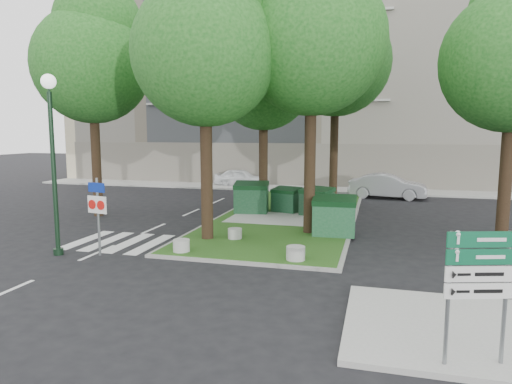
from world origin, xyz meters
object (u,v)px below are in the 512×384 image
(dumpster_c, at_px, (317,202))
(traffic_sign_pole, at_px, (98,206))
(bollard_left, at_px, (181,245))
(litter_bin, at_px, (319,207))
(car_white, at_px, (241,178))
(car_silver, at_px, (388,186))
(dumpster_a, at_px, (251,198))
(dumpster_b, at_px, (286,200))
(tree_median_near_right, at_px, (315,26))
(bollard_right, at_px, (296,253))
(bollard_mid, at_px, (235,233))
(tree_median_far, at_px, (338,50))
(street_lamp, at_px, (52,143))
(directional_sign, at_px, (478,277))
(tree_median_near_left, at_px, (208,39))
(tree_median_mid, at_px, (266,71))
(dumpster_d, at_px, (334,216))
(tree_street_left, at_px, (94,54))

(dumpster_c, bearing_deg, traffic_sign_pole, -101.10)
(dumpster_c, xyz_separation_m, bollard_left, (-3.47, -7.63, -0.46))
(litter_bin, bearing_deg, car_white, 123.66)
(car_white, xyz_separation_m, car_silver, (10.43, -3.45, 0.09))
(dumpster_a, distance_m, litter_bin, 3.30)
(dumpster_b, bearing_deg, tree_median_near_right, -46.63)
(bollard_right, relative_size, bollard_mid, 1.12)
(tree_median_far, distance_m, traffic_sign_pole, 15.45)
(traffic_sign_pole, xyz_separation_m, car_silver, (9.38, 15.93, -0.90))
(litter_bin, distance_m, car_white, 12.95)
(dumpster_a, bearing_deg, car_white, 101.70)
(tree_median_near_right, bearing_deg, street_lamp, -146.45)
(litter_bin, bearing_deg, bollard_mid, -113.05)
(dumpster_a, xyz_separation_m, street_lamp, (-4.24, -8.68, 2.84))
(dumpster_b, relative_size, directional_sign, 0.67)
(street_lamp, bearing_deg, tree_median_near_right, 33.55)
(tree_median_near_right, relative_size, traffic_sign_pole, 4.45)
(street_lamp, bearing_deg, tree_median_near_left, 36.49)
(tree_median_mid, relative_size, traffic_sign_pole, 3.88)
(tree_median_mid, bearing_deg, dumpster_a, -116.58)
(tree_median_mid, distance_m, bollard_right, 11.27)
(tree_median_far, distance_m, bollard_left, 14.60)
(tree_median_mid, height_order, dumpster_d, tree_median_mid)
(tree_median_far, xyz_separation_m, dumpster_c, (-0.47, -3.93, -7.55))
(dumpster_a, bearing_deg, litter_bin, -4.20)
(dumpster_b, relative_size, street_lamp, 0.27)
(tree_median_mid, relative_size, dumpster_d, 5.99)
(bollard_left, height_order, bollard_right, bollard_right)
(tree_street_left, xyz_separation_m, dumpster_b, (8.63, 2.77, -6.94))
(tree_street_left, relative_size, dumpster_d, 6.59)
(bollard_right, bearing_deg, tree_median_far, 89.50)
(dumpster_d, xyz_separation_m, traffic_sign_pole, (-7.23, -4.54, 0.80))
(litter_bin, distance_m, street_lamp, 12.06)
(traffic_sign_pole, bearing_deg, dumpster_b, 74.50)
(tree_median_mid, distance_m, bollard_mid, 9.21)
(tree_median_near_left, bearing_deg, bollard_left, -96.61)
(directional_sign, relative_size, car_white, 0.60)
(traffic_sign_pole, bearing_deg, litter_bin, 65.15)
(car_silver, bearing_deg, dumpster_c, 162.71)
(tree_median_near_right, bearing_deg, directional_sign, -66.47)
(tree_median_near_left, height_order, bollard_right, tree_median_near_left)
(tree_street_left, distance_m, litter_bin, 12.75)
(tree_median_far, relative_size, tree_street_left, 1.08)
(tree_median_mid, xyz_separation_m, bollard_mid, (0.42, -6.34, -6.67))
(bollard_right, bearing_deg, tree_median_near_left, 150.23)
(tree_median_near_left, distance_m, litter_bin, 9.53)
(tree_street_left, distance_m, directional_sign, 19.32)
(tree_median_near_left, relative_size, bollard_mid, 20.12)
(tree_street_left, bearing_deg, dumpster_a, 16.40)
(dumpster_d, relative_size, directional_sign, 0.72)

